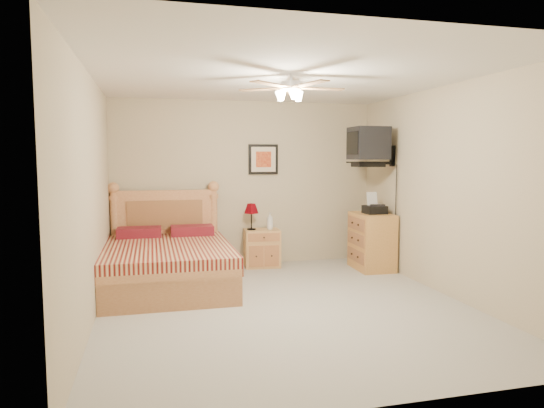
# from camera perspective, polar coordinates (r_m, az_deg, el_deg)

# --- Properties ---
(floor) EXTENTS (4.50, 4.50, 0.00)m
(floor) POSITION_cam_1_polar(r_m,az_deg,el_deg) (5.50, 1.56, -11.95)
(floor) COLOR #9C988D
(floor) RESTS_ON ground
(ceiling) EXTENTS (4.00, 4.50, 0.04)m
(ceiling) POSITION_cam_1_polar(r_m,az_deg,el_deg) (5.31, 1.63, 14.72)
(ceiling) COLOR white
(ceiling) RESTS_ON ground
(wall_back) EXTENTS (4.00, 0.04, 2.50)m
(wall_back) POSITION_cam_1_polar(r_m,az_deg,el_deg) (7.45, -3.09, 2.42)
(wall_back) COLOR tan
(wall_back) RESTS_ON ground
(wall_front) EXTENTS (4.00, 0.04, 2.50)m
(wall_front) POSITION_cam_1_polar(r_m,az_deg,el_deg) (3.16, 12.67, -1.85)
(wall_front) COLOR tan
(wall_front) RESTS_ON ground
(wall_left) EXTENTS (0.04, 4.50, 2.50)m
(wall_left) POSITION_cam_1_polar(r_m,az_deg,el_deg) (5.10, -20.60, 0.67)
(wall_left) COLOR tan
(wall_left) RESTS_ON ground
(wall_right) EXTENTS (0.04, 4.50, 2.50)m
(wall_right) POSITION_cam_1_polar(r_m,az_deg,el_deg) (6.11, 19.97, 1.43)
(wall_right) COLOR tan
(wall_right) RESTS_ON ground
(bed) EXTENTS (1.54, 2.02, 1.30)m
(bed) POSITION_cam_1_polar(r_m,az_deg,el_deg) (6.25, -12.17, -3.80)
(bed) COLOR #B66F41
(bed) RESTS_ON ground
(nightstand) EXTENTS (0.55, 0.43, 0.57)m
(nightstand) POSITION_cam_1_polar(r_m,az_deg,el_deg) (7.36, -1.18, -5.20)
(nightstand) COLOR tan
(nightstand) RESTS_ON ground
(table_lamp) EXTENTS (0.26, 0.26, 0.40)m
(table_lamp) POSITION_cam_1_polar(r_m,az_deg,el_deg) (7.28, -2.44, -1.50)
(table_lamp) COLOR #62020B
(table_lamp) RESTS_ON nightstand
(lotion_bottle) EXTENTS (0.12, 0.12, 0.25)m
(lotion_bottle) POSITION_cam_1_polar(r_m,az_deg,el_deg) (7.33, -0.25, -2.00)
(lotion_bottle) COLOR silver
(lotion_bottle) RESTS_ON nightstand
(framed_picture) EXTENTS (0.46, 0.04, 0.46)m
(framed_picture) POSITION_cam_1_polar(r_m,az_deg,el_deg) (7.47, -1.03, 5.27)
(framed_picture) COLOR black
(framed_picture) RESTS_ON wall_back
(dresser) EXTENTS (0.51, 0.72, 0.83)m
(dresser) POSITION_cam_1_polar(r_m,az_deg,el_deg) (7.32, 11.66, -4.32)
(dresser) COLOR #A1722F
(dresser) RESTS_ON ground
(fax_machine) EXTENTS (0.30, 0.31, 0.31)m
(fax_machine) POSITION_cam_1_polar(r_m,az_deg,el_deg) (7.20, 12.00, 0.11)
(fax_machine) COLOR black
(fax_machine) RESTS_ON dresser
(magazine_lower) EXTENTS (0.24, 0.30, 0.03)m
(magazine_lower) POSITION_cam_1_polar(r_m,az_deg,el_deg) (7.45, 10.90, -0.80)
(magazine_lower) COLOR beige
(magazine_lower) RESTS_ON dresser
(magazine_upper) EXTENTS (0.24, 0.31, 0.02)m
(magazine_upper) POSITION_cam_1_polar(r_m,az_deg,el_deg) (7.45, 10.99, -0.60)
(magazine_upper) COLOR tan
(magazine_upper) RESTS_ON magazine_lower
(wall_tv) EXTENTS (0.56, 0.46, 0.58)m
(wall_tv) POSITION_cam_1_polar(r_m,az_deg,el_deg) (7.13, 12.37, 6.66)
(wall_tv) COLOR black
(wall_tv) RESTS_ON wall_right
(ceiling_fan) EXTENTS (1.14, 1.14, 0.28)m
(ceiling_fan) POSITION_cam_1_polar(r_m,az_deg,el_deg) (5.10, 2.25, 13.51)
(ceiling_fan) COLOR white
(ceiling_fan) RESTS_ON ceiling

